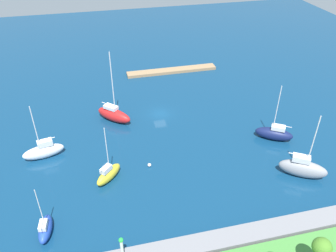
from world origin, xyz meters
name	(u,v)px	position (x,y,z in m)	size (l,w,h in m)	color
water	(160,114)	(0.00, 0.00, 0.00)	(160.00, 160.00, 0.00)	navy
pier_dock	(172,71)	(-7.27, -19.09, 0.36)	(22.95, 2.68, 0.72)	#997A56
breakwater	(216,242)	(0.00, 33.08, 0.66)	(60.51, 2.89, 1.33)	gray
harbor_beacon	(122,247)	(11.88, 33.08, 3.48)	(0.56, 0.56, 3.73)	silver
park_tree_west	(322,248)	(-9.56, 39.70, 5.30)	(2.18, 2.18, 5.24)	brown
sailboat_gray_inner_mooring	(303,168)	(-17.97, 23.73, 1.62)	(7.50, 5.89, 11.48)	gray
sailboat_yellow_far_north	(108,174)	(12.17, 17.35, 1.17)	(4.94, 5.04, 9.73)	yellow
sailboat_blue_center_basin	(45,228)	(21.33, 25.93, 0.99)	(2.15, 4.87, 7.77)	#2347B2
sailboat_red_off_beacon	(114,114)	(9.48, 0.28, 1.44)	(7.23, 7.14, 14.62)	red
sailboat_navy_along_channel	(274,133)	(-18.53, 13.48, 1.25)	(6.98, 5.66, 10.93)	#141E4C
sailboat_white_lone_north	(44,151)	(22.42, 9.08, 1.36)	(7.15, 3.33, 10.24)	white
mooring_buoy_white	(149,165)	(5.33, 15.77, 0.31)	(0.61, 0.61, 0.61)	white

